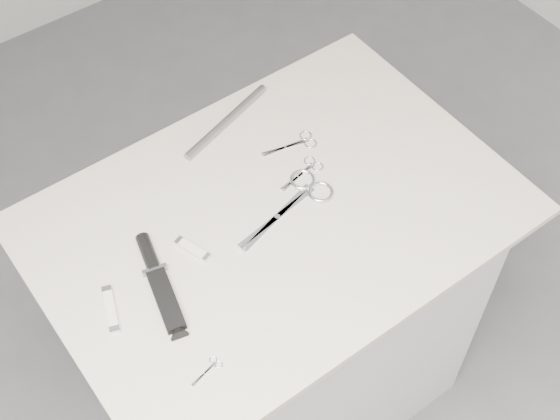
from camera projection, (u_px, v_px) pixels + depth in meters
ground at (277, 395)px, 2.38m from camera, size 4.00×4.00×0.01m
plinth at (276, 322)px, 2.02m from camera, size 0.90×0.60×0.90m
display_board at (275, 216)px, 1.65m from camera, size 1.00×0.70×0.02m
large_shears at (299, 197)px, 1.67m from camera, size 0.25×0.12×0.01m
embroidery_scissors_a at (299, 143)px, 1.76m from camera, size 0.13×0.06×0.00m
embroidery_scissors_b at (307, 170)px, 1.72m from camera, size 0.12×0.05×0.00m
tiny_scissors at (210, 369)px, 1.43m from camera, size 0.07×0.03×0.00m
sheathed_knife at (158, 278)px, 1.54m from camera, size 0.09×0.24×0.03m
pocket_knife_a at (111, 309)px, 1.50m from camera, size 0.06×0.11×0.01m
pocket_knife_b at (193, 250)px, 1.58m from camera, size 0.04×0.08×0.01m
metal_rail at (226, 121)px, 1.79m from camera, size 0.27×0.10×0.02m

